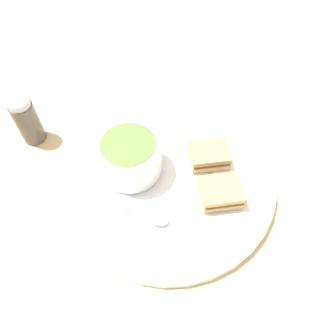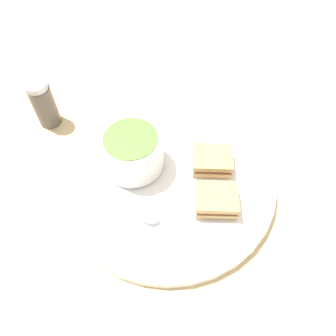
{
  "view_description": "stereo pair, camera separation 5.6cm",
  "coord_description": "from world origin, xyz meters",
  "px_view_note": "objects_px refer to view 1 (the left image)",
  "views": [
    {
      "loc": [
        0.3,
        -0.11,
        0.5
      ],
      "look_at": [
        0.0,
        0.0,
        0.04
      ],
      "focal_mm": 35.0,
      "sensor_mm": 36.0,
      "label": 1
    },
    {
      "loc": [
        0.31,
        -0.06,
        0.5
      ],
      "look_at": [
        0.0,
        0.0,
        0.04
      ],
      "focal_mm": 35.0,
      "sensor_mm": 36.0,
      "label": 2
    }
  ],
  "objects_px": {
    "soup_bowl": "(130,156)",
    "sandwich_half_near": "(221,192)",
    "salt_shaker": "(27,121)",
    "sandwich_half_far": "(209,154)",
    "spoon": "(154,217)"
  },
  "relations": [
    {
      "from": "soup_bowl",
      "to": "sandwich_half_far",
      "type": "height_order",
      "value": "soup_bowl"
    },
    {
      "from": "spoon",
      "to": "sandwich_half_near",
      "type": "bearing_deg",
      "value": 40.9
    },
    {
      "from": "soup_bowl",
      "to": "salt_shaker",
      "type": "relative_size",
      "value": 1.09
    },
    {
      "from": "sandwich_half_near",
      "to": "salt_shaker",
      "type": "relative_size",
      "value": 0.79
    },
    {
      "from": "sandwich_half_near",
      "to": "sandwich_half_far",
      "type": "xyz_separation_m",
      "value": [
        -0.08,
        0.01,
        0.0
      ]
    },
    {
      "from": "spoon",
      "to": "sandwich_half_far",
      "type": "distance_m",
      "value": 0.15
    },
    {
      "from": "sandwich_half_near",
      "to": "salt_shaker",
      "type": "xyz_separation_m",
      "value": [
        -0.26,
        -0.28,
        0.01
      ]
    },
    {
      "from": "soup_bowl",
      "to": "sandwich_half_near",
      "type": "bearing_deg",
      "value": 48.74
    },
    {
      "from": "sandwich_half_far",
      "to": "salt_shaker",
      "type": "bearing_deg",
      "value": -122.0
    },
    {
      "from": "sandwich_half_near",
      "to": "sandwich_half_far",
      "type": "relative_size",
      "value": 1.0
    },
    {
      "from": "salt_shaker",
      "to": "spoon",
      "type": "bearing_deg",
      "value": 31.66
    },
    {
      "from": "spoon",
      "to": "salt_shaker",
      "type": "height_order",
      "value": "salt_shaker"
    },
    {
      "from": "soup_bowl",
      "to": "salt_shaker",
      "type": "xyz_separation_m",
      "value": [
        -0.15,
        -0.15,
        -0.01
      ]
    },
    {
      "from": "soup_bowl",
      "to": "sandwich_half_near",
      "type": "distance_m",
      "value": 0.16
    },
    {
      "from": "sandwich_half_far",
      "to": "salt_shaker",
      "type": "xyz_separation_m",
      "value": [
        -0.18,
        -0.29,
        0.01
      ]
    }
  ]
}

